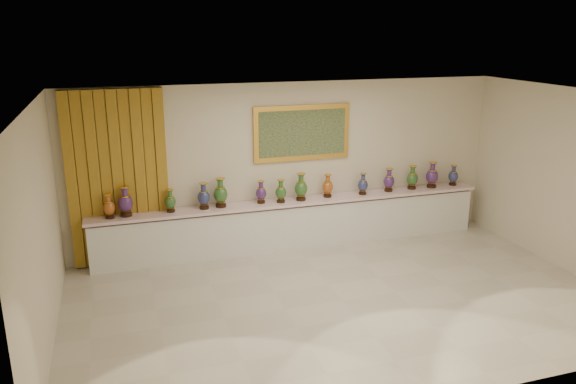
# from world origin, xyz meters

# --- Properties ---
(ground) EXTENTS (8.00, 8.00, 0.00)m
(ground) POSITION_xyz_m (0.00, 0.00, 0.00)
(ground) COLOR beige
(ground) RESTS_ON ground
(room) EXTENTS (8.00, 8.00, 8.00)m
(room) POSITION_xyz_m (-2.51, 2.44, 1.59)
(room) COLOR beige
(room) RESTS_ON ground
(counter) EXTENTS (7.28, 0.48, 0.90)m
(counter) POSITION_xyz_m (0.00, 2.27, 0.44)
(counter) COLOR white
(counter) RESTS_ON ground
(vase_0) EXTENTS (0.24, 0.24, 0.42)m
(vase_0) POSITION_xyz_m (-3.21, 2.22, 1.09)
(vase_0) COLOR black
(vase_0) RESTS_ON counter
(vase_1) EXTENTS (0.27, 0.27, 0.51)m
(vase_1) POSITION_xyz_m (-2.95, 2.26, 1.13)
(vase_1) COLOR black
(vase_1) RESTS_ON counter
(vase_2) EXTENTS (0.20, 0.20, 0.40)m
(vase_2) POSITION_xyz_m (-2.22, 2.26, 1.08)
(vase_2) COLOR black
(vase_2) RESTS_ON counter
(vase_3) EXTENTS (0.25, 0.25, 0.46)m
(vase_3) POSITION_xyz_m (-1.65, 2.26, 1.11)
(vase_3) COLOR black
(vase_3) RESTS_ON counter
(vase_4) EXTENTS (0.27, 0.27, 0.52)m
(vase_4) POSITION_xyz_m (-1.35, 2.28, 1.13)
(vase_4) COLOR black
(vase_4) RESTS_ON counter
(vase_5) EXTENTS (0.23, 0.23, 0.41)m
(vase_5) POSITION_xyz_m (-0.63, 2.28, 1.08)
(vase_5) COLOR black
(vase_5) RESTS_ON counter
(vase_6) EXTENTS (0.25, 0.25, 0.42)m
(vase_6) POSITION_xyz_m (-0.28, 2.22, 1.09)
(vase_6) COLOR black
(vase_6) RESTS_ON counter
(vase_7) EXTENTS (0.28, 0.28, 0.50)m
(vase_7) POSITION_xyz_m (0.11, 2.23, 1.12)
(vase_7) COLOR black
(vase_7) RESTS_ON counter
(vase_8) EXTENTS (0.24, 0.24, 0.43)m
(vase_8) POSITION_xyz_m (0.64, 2.28, 1.09)
(vase_8) COLOR black
(vase_8) RESTS_ON counter
(vase_9) EXTENTS (0.25, 0.25, 0.41)m
(vase_9) POSITION_xyz_m (1.33, 2.23, 1.08)
(vase_9) COLOR black
(vase_9) RESTS_ON counter
(vase_10) EXTENTS (0.21, 0.21, 0.45)m
(vase_10) POSITION_xyz_m (1.89, 2.27, 1.10)
(vase_10) COLOR black
(vase_10) RESTS_ON counter
(vase_11) EXTENTS (0.24, 0.24, 0.46)m
(vase_11) POSITION_xyz_m (2.40, 2.29, 1.11)
(vase_11) COLOR black
(vase_11) RESTS_ON counter
(vase_12) EXTENTS (0.27, 0.27, 0.51)m
(vase_12) POSITION_xyz_m (2.82, 2.27, 1.13)
(vase_12) COLOR black
(vase_12) RESTS_ON counter
(vase_13) EXTENTS (0.25, 0.25, 0.41)m
(vase_13) POSITION_xyz_m (3.31, 2.28, 1.08)
(vase_13) COLOR black
(vase_13) RESTS_ON counter
(label_card) EXTENTS (0.10, 0.06, 0.00)m
(label_card) POSITION_xyz_m (-1.61, 2.13, 0.90)
(label_card) COLOR white
(label_card) RESTS_ON counter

